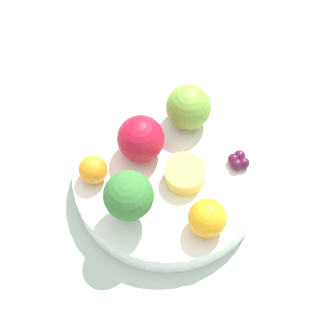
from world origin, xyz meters
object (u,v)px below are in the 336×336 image
Objects in this scene: bowl at (168,179)px; apple_red at (141,139)px; orange_front at (207,218)px; small_cup at (184,176)px; orange_back at (93,170)px; broccoli at (129,196)px; grape_cluster at (238,161)px; apple_green at (189,107)px.

apple_red reaches higher than bowl.
apple_red is 1.30× the size of orange_front.
small_cup is (0.02, -0.00, 0.03)m from bowl.
small_cup is (0.10, 0.04, -0.01)m from orange_back.
apple_red is 0.13m from orange_front.
broccoli is (-0.02, -0.07, 0.06)m from bowl.
bowl is at bearing -148.41° from grape_cluster.
apple_red is 0.07m from small_cup.
grape_cluster is (0.07, 0.05, 0.02)m from bowl.
bowl is 5.22× the size of orange_front.
bowl is at bearing 27.81° from orange_back.
broccoli is 0.09m from orange_front.
orange_back is at bearing -120.30° from apple_green.
bowl is 4.05× the size of apple_green.
apple_red is 1.01× the size of apple_green.
apple_red and apple_green have the same top height.
orange_front is at bearing -43.57° from small_cup.
bowl is at bearing 76.15° from broccoli.
bowl is 0.09m from orange_front.
orange_back is (-0.15, 0.01, -0.00)m from orange_front.
apple_red reaches higher than orange_back.
apple_green reaches higher than grape_cluster.
apple_red reaches higher than small_cup.
orange_front is at bearing 13.35° from broccoli.
orange_front reaches higher than bowl.
broccoli is 0.08m from small_cup.
orange_back is (-0.06, 0.03, -0.03)m from broccoli.
bowl is 0.09m from orange_back.
orange_front is 0.15m from orange_back.
apple_red is at bearing 164.67° from small_cup.
apple_red is at bearing 150.63° from orange_front.
apple_green is 0.15m from orange_front.
small_cup is (-0.05, -0.05, 0.00)m from grape_cluster.
broccoli reaches higher than bowl.
apple_red is 0.07m from orange_back.
orange_back is at bearing 177.31° from orange_front.
orange_back is at bearing -123.65° from apple_red.
orange_back is (-0.07, -0.12, -0.01)m from apple_green.
small_cup reaches higher than grape_cluster.
orange_back is at bearing -152.19° from bowl.
broccoli reaches higher than small_cup.
bowl is 0.06m from apple_red.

